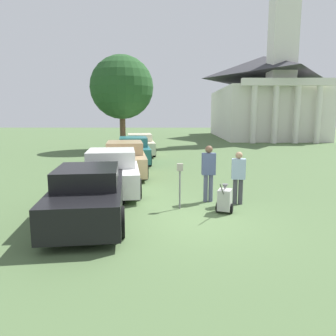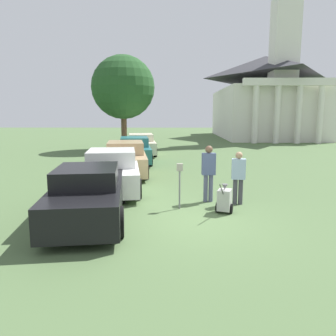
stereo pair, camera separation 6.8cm
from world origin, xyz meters
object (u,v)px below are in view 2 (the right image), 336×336
object	(u,v)px
parked_car_cream	(141,144)
equipment_cart	(224,200)
church	(265,91)
parked_car_white	(112,171)
person_supervisor	(238,175)
parked_car_teal	(134,151)
person_worker	(209,170)
parked_car_black	(89,194)
parking_meter	(180,178)
parked_car_tan	(126,159)

from	to	relation	value
parked_car_cream	equipment_cart	world-z (taller)	parked_car_cream
church	parked_car_cream	bearing A→B (deg)	-127.80
parked_car_cream	parked_car_white	bearing A→B (deg)	-97.81
person_supervisor	church	xyz separation A→B (m)	(8.95, 30.04, 4.51)
parked_car_teal	person_worker	distance (m)	9.33
parked_car_black	person_supervisor	size ratio (longest dim) A/B	2.94
equipment_cart	parked_car_cream	bearing A→B (deg)	124.55
parking_meter	person_supervisor	bearing A→B (deg)	16.20
parked_car_teal	person_worker	bearing A→B (deg)	-76.34
parked_car_tan	person_supervisor	size ratio (longest dim) A/B	3.25
parked_car_teal	parking_meter	size ratio (longest dim) A/B	3.74
parked_car_cream	parked_car_teal	bearing A→B (deg)	-97.81
parked_car_white	person_supervisor	xyz separation A→B (m)	(4.31, -1.93, 0.24)
parking_meter	person_worker	world-z (taller)	person_worker
parked_car_black	equipment_cart	bearing A→B (deg)	1.77
parked_car_black	church	distance (m)	34.59
parked_car_black	parking_meter	distance (m)	2.68
parking_meter	person_worker	bearing A→B (deg)	41.51
person_supervisor	equipment_cart	distance (m)	1.21
person_worker	person_supervisor	bearing A→B (deg)	154.32
parking_meter	church	world-z (taller)	church
church	person_worker	bearing A→B (deg)	-108.32
person_worker	equipment_cart	size ratio (longest dim) A/B	1.84
parked_car_white	equipment_cart	size ratio (longest dim) A/B	4.97
parked_car_cream	person_worker	distance (m)	13.11
parked_car_cream	parking_meter	xyz separation A→B (m)	(2.47, -13.48, 0.27)
parked_car_white	parked_car_teal	xyz separation A→B (m)	(-0.00, 7.05, -0.00)
parking_meter	parked_car_white	bearing A→B (deg)	135.00
parked_car_white	parking_meter	size ratio (longest dim) A/B	3.60
parking_meter	equipment_cart	distance (m)	1.46
parked_car_tan	parking_meter	size ratio (longest dim) A/B	3.94
parked_car_teal	parked_car_black	bearing A→B (deg)	-97.81
parked_car_black	parked_car_teal	bearing A→B (deg)	82.19
parked_car_teal	parked_car_cream	world-z (taller)	parked_car_teal
parked_car_white	parked_car_tan	world-z (taller)	parked_car_tan
parked_car_white	church	world-z (taller)	church
parked_car_cream	person_supervisor	distance (m)	13.65
equipment_cart	church	bearing A→B (deg)	92.34
person_worker	person_supervisor	world-z (taller)	person_worker
parked_car_white	person_supervisor	distance (m)	4.73
parking_meter	person_worker	size ratio (longest dim) A/B	0.75
parked_car_tan	parked_car_cream	world-z (taller)	parked_car_tan
parked_car_tan	person_supervisor	world-z (taller)	person_supervisor
parking_meter	equipment_cart	size ratio (longest dim) A/B	1.38
parked_car_tan	parked_car_black	bearing A→B (deg)	-97.81
parked_car_tan	parked_car_white	bearing A→B (deg)	-97.81
parked_car_cream	parking_meter	distance (m)	13.71
person_worker	equipment_cart	world-z (taller)	person_worker
parked_car_teal	parking_meter	xyz separation A→B (m)	(2.47, -9.51, 0.26)
parked_car_cream	church	bearing A→B (deg)	44.39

